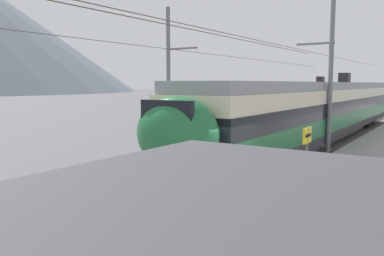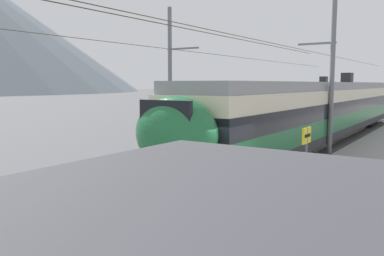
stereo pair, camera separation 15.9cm
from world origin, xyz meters
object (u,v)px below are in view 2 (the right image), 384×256
at_px(catenary_mast_mid, 330,74).
at_px(catenary_mast_far_side, 172,75).
at_px(handbag_near_sign, 305,190).
at_px(train_near_platform, 326,108).
at_px(potted_plant_platform_edge, 351,175).
at_px(train_far_track, 310,99).
at_px(passenger_walking, 130,249).
at_px(platform_sign, 306,145).

bearing_deg(catenary_mast_mid, catenary_mast_far_side, 97.74).
bearing_deg(handbag_near_sign, train_near_platform, 13.30).
relative_size(catenary_mast_far_side, handbag_near_sign, 107.54).
height_order(catenary_mast_mid, potted_plant_platform_edge, catenary_mast_mid).
bearing_deg(train_far_track, handbag_near_sign, -162.58).
relative_size(train_near_platform, catenary_mast_mid, 0.71).
distance_m(passenger_walking, potted_plant_platform_edge, 9.64).
relative_size(train_far_track, catenary_mast_far_side, 0.62).
distance_m(catenary_mast_far_side, platform_sign, 12.87).
height_order(train_near_platform, train_far_track, same).
bearing_deg(catenary_mast_far_side, handbag_near_sign, -124.95).
relative_size(platform_sign, handbag_near_sign, 4.66).
xyz_separation_m(catenary_mast_far_side, handbag_near_sign, (-7.45, -10.66, -3.75)).
bearing_deg(potted_plant_platform_edge, catenary_mast_mid, 21.45).
relative_size(catenary_mast_mid, catenary_mast_far_side, 1.00).
bearing_deg(potted_plant_platform_edge, train_far_track, 20.39).
bearing_deg(catenary_mast_mid, potted_plant_platform_edge, -158.55).
bearing_deg(platform_sign, handbag_near_sign, -160.62).
bearing_deg(handbag_near_sign, train_far_track, 17.42).
bearing_deg(train_near_platform, catenary_mast_mid, -163.11).
distance_m(catenary_mast_mid, potted_plant_platform_edge, 7.97).
bearing_deg(catenary_mast_mid, train_near_platform, 16.89).
relative_size(train_far_track, platform_sign, 14.32).
relative_size(passenger_walking, handbag_near_sign, 3.85).
bearing_deg(train_far_track, passenger_walking, -166.39).
bearing_deg(train_far_track, train_near_platform, -158.95).
relative_size(catenary_mast_far_side, passenger_walking, 27.91).
bearing_deg(potted_plant_platform_edge, catenary_mast_far_side, 64.80).
xyz_separation_m(train_near_platform, passenger_walking, (-21.14, -3.01, -0.93)).
bearing_deg(potted_plant_platform_edge, passenger_walking, 173.43).
bearing_deg(train_near_platform, handbag_near_sign, -166.70).
bearing_deg(passenger_walking, train_near_platform, 8.10).
bearing_deg(catenary_mast_far_side, potted_plant_platform_edge, -115.20).
bearing_deg(catenary_mast_far_side, passenger_walking, -145.12).
height_order(train_far_track, handbag_near_sign, train_far_track).
bearing_deg(catenary_mast_far_side, train_far_track, -4.80).
relative_size(train_far_track, handbag_near_sign, 66.79).
bearing_deg(catenary_mast_mid, train_far_track, 20.03).
relative_size(passenger_walking, potted_plant_platform_edge, 2.51).
distance_m(train_far_track, catenary_mast_far_side, 21.09).
distance_m(train_near_platform, potted_plant_platform_edge, 12.38).
height_order(catenary_mast_mid, platform_sign, catenary_mast_mid).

